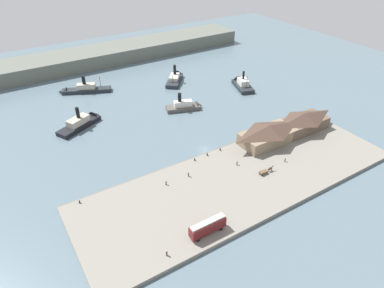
{
  "coord_description": "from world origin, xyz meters",
  "views": [
    {
      "loc": [
        -60.39,
        -88.28,
        73.19
      ],
      "look_at": [
        -3.64,
        2.94,
        2.0
      ],
      "focal_mm": 32.24,
      "sensor_mm": 36.0,
      "label": 1
    }
  ],
  "objects_px": {
    "horse_cart": "(266,171)",
    "mooring_post_west": "(195,160)",
    "ferry_shed_customs_shed": "(268,134)",
    "mooring_post_center_east": "(80,202)",
    "ferry_moored_west": "(83,122)",
    "pedestrian_near_east_shed": "(237,163)",
    "ferry_approaching_east": "(82,89)",
    "mooring_post_east": "(207,154)",
    "pedestrian_walking_east": "(285,160)",
    "ferry_departing_north": "(187,106)",
    "pedestrian_near_cart": "(166,183)",
    "ferry_approaching_west": "(241,84)",
    "pedestrian_near_west_shed": "(167,253)",
    "pedestrian_standing_center": "(188,174)",
    "ferry_shed_west_terminal": "(303,121)",
    "mooring_post_center_west": "(220,149)",
    "street_tram": "(208,226)",
    "ferry_mid_harbor": "(175,78)"
  },
  "relations": [
    {
      "from": "ferry_shed_customs_shed",
      "to": "horse_cart",
      "type": "bearing_deg",
      "value": -133.46
    },
    {
      "from": "street_tram",
      "to": "ferry_mid_harbor",
      "type": "height_order",
      "value": "ferry_mid_harbor"
    },
    {
      "from": "pedestrian_near_cart",
      "to": "mooring_post_center_east",
      "type": "bearing_deg",
      "value": 166.46
    },
    {
      "from": "mooring_post_east",
      "to": "pedestrian_standing_center",
      "type": "bearing_deg",
      "value": -151.06
    },
    {
      "from": "pedestrian_near_east_shed",
      "to": "pedestrian_near_west_shed",
      "type": "bearing_deg",
      "value": -151.76
    },
    {
      "from": "mooring_post_east",
      "to": "ferry_moored_west",
      "type": "bearing_deg",
      "value": 123.34
    },
    {
      "from": "ferry_shed_west_terminal",
      "to": "mooring_post_west",
      "type": "xyz_separation_m",
      "value": [
        -48.19,
        4.72,
        -3.28
      ]
    },
    {
      "from": "ferry_shed_customs_shed",
      "to": "ferry_departing_north",
      "type": "height_order",
      "value": "ferry_shed_customs_shed"
    },
    {
      "from": "pedestrian_near_east_shed",
      "to": "ferry_approaching_east",
      "type": "height_order",
      "value": "ferry_approaching_east"
    },
    {
      "from": "street_tram",
      "to": "ferry_approaching_west",
      "type": "xyz_separation_m",
      "value": [
        70.4,
        73.15,
        -2.2
      ]
    },
    {
      "from": "ferry_approaching_west",
      "to": "mooring_post_center_west",
      "type": "bearing_deg",
      "value": -135.97
    },
    {
      "from": "horse_cart",
      "to": "mooring_post_center_east",
      "type": "distance_m",
      "value": 60.36
    },
    {
      "from": "mooring_post_east",
      "to": "mooring_post_center_east",
      "type": "distance_m",
      "value": 46.34
    },
    {
      "from": "pedestrian_near_cart",
      "to": "ferry_departing_north",
      "type": "height_order",
      "value": "ferry_departing_north"
    },
    {
      "from": "mooring_post_center_west",
      "to": "mooring_post_center_east",
      "type": "distance_m",
      "value": 52.17
    },
    {
      "from": "ferry_shed_west_terminal",
      "to": "ferry_departing_north",
      "type": "bearing_deg",
      "value": 125.3
    },
    {
      "from": "horse_cart",
      "to": "mooring_post_west",
      "type": "height_order",
      "value": "horse_cart"
    },
    {
      "from": "mooring_post_west",
      "to": "pedestrian_near_cart",
      "type": "bearing_deg",
      "value": -157.23
    },
    {
      "from": "mooring_post_center_east",
      "to": "street_tram",
      "type": "bearing_deg",
      "value": -49.07
    },
    {
      "from": "mooring_post_center_west",
      "to": "ferry_approaching_west",
      "type": "distance_m",
      "value": 61.57
    },
    {
      "from": "mooring_post_center_west",
      "to": "ferry_departing_north",
      "type": "xyz_separation_m",
      "value": [
        7.51,
        36.32,
        -0.08
      ]
    },
    {
      "from": "street_tram",
      "to": "pedestrian_standing_center",
      "type": "relative_size",
      "value": 6.09
    },
    {
      "from": "pedestrian_near_cart",
      "to": "ferry_approaching_east",
      "type": "height_order",
      "value": "ferry_approaching_east"
    },
    {
      "from": "pedestrian_near_cart",
      "to": "pedestrian_near_east_shed",
      "type": "height_order",
      "value": "pedestrian_near_east_shed"
    },
    {
      "from": "pedestrian_near_west_shed",
      "to": "pedestrian_standing_center",
      "type": "distance_m",
      "value": 32.4
    },
    {
      "from": "ferry_shed_west_terminal",
      "to": "pedestrian_walking_east",
      "type": "bearing_deg",
      "value": -149.95
    },
    {
      "from": "pedestrian_standing_center",
      "to": "ferry_approaching_east",
      "type": "height_order",
      "value": "ferry_approaching_east"
    },
    {
      "from": "mooring_post_center_west",
      "to": "ferry_mid_harbor",
      "type": "height_order",
      "value": "ferry_mid_harbor"
    },
    {
      "from": "mooring_post_west",
      "to": "ferry_departing_north",
      "type": "xyz_separation_m",
      "value": [
        18.83,
        36.73,
        -0.08
      ]
    },
    {
      "from": "ferry_moored_west",
      "to": "ferry_approaching_west",
      "type": "distance_m",
      "value": 81.05
    },
    {
      "from": "ferry_shed_customs_shed",
      "to": "pedestrian_standing_center",
      "type": "relative_size",
      "value": 12.67
    },
    {
      "from": "pedestrian_near_cart",
      "to": "ferry_approaching_west",
      "type": "distance_m",
      "value": 85.96
    },
    {
      "from": "pedestrian_walking_east",
      "to": "mooring_post_west",
      "type": "distance_m",
      "value": 31.71
    },
    {
      "from": "mooring_post_center_west",
      "to": "ferry_moored_west",
      "type": "bearing_deg",
      "value": 128.09
    },
    {
      "from": "mooring_post_center_east",
      "to": "ferry_moored_west",
      "type": "xyz_separation_m",
      "value": [
        15.49,
        47.13,
        -0.0
      ]
    },
    {
      "from": "ferry_shed_customs_shed",
      "to": "pedestrian_near_west_shed",
      "type": "distance_m",
      "value": 63.5
    },
    {
      "from": "mooring_post_center_east",
      "to": "ferry_departing_north",
      "type": "relative_size",
      "value": 0.05
    },
    {
      "from": "street_tram",
      "to": "ferry_approaching_east",
      "type": "bearing_deg",
      "value": 90.67
    },
    {
      "from": "mooring_post_center_east",
      "to": "horse_cart",
      "type": "bearing_deg",
      "value": -17.91
    },
    {
      "from": "mooring_post_east",
      "to": "mooring_post_center_east",
      "type": "relative_size",
      "value": 1.0
    },
    {
      "from": "pedestrian_near_west_shed",
      "to": "ferry_mid_harbor",
      "type": "xyz_separation_m",
      "value": [
        58.19,
        98.3,
        -0.49
      ]
    },
    {
      "from": "ferry_shed_customs_shed",
      "to": "mooring_post_west",
      "type": "relative_size",
      "value": 24.66
    },
    {
      "from": "horse_cart",
      "to": "ferry_departing_north",
      "type": "relative_size",
      "value": 0.34
    },
    {
      "from": "pedestrian_walking_east",
      "to": "mooring_post_center_east",
      "type": "xyz_separation_m",
      "value": [
        -67.49,
        17.27,
        -0.25
      ]
    },
    {
      "from": "ferry_departing_north",
      "to": "ferry_moored_west",
      "type": "bearing_deg",
      "value": 166.65
    },
    {
      "from": "ferry_shed_customs_shed",
      "to": "mooring_post_west",
      "type": "bearing_deg",
      "value": 171.74
    },
    {
      "from": "mooring_post_center_west",
      "to": "mooring_post_center_east",
      "type": "bearing_deg",
      "value": -179.65
    },
    {
      "from": "ferry_shed_customs_shed",
      "to": "pedestrian_walking_east",
      "type": "relative_size",
      "value": 14.54
    },
    {
      "from": "street_tram",
      "to": "pedestrian_near_east_shed",
      "type": "bearing_deg",
      "value": 37.86
    },
    {
      "from": "mooring_post_west",
      "to": "ferry_shed_customs_shed",
      "type": "bearing_deg",
      "value": -8.26
    }
  ]
}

